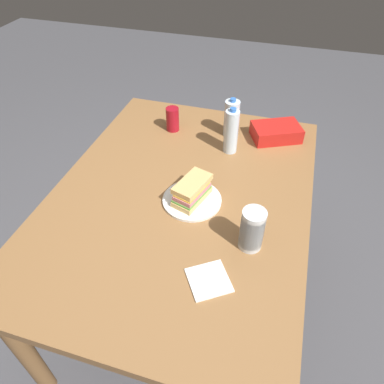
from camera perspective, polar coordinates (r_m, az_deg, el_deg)
ground_plane at (r=2.06m, az=-1.36°, el=-15.85°), size 8.00×8.00×0.00m
dining_table at (r=1.54m, az=-1.75°, el=-2.73°), size 1.43×1.05×0.76m
paper_plate at (r=1.44m, az=0.00°, el=-1.30°), size 0.24×0.24×0.01m
sandwich at (r=1.41m, az=0.02°, el=0.20°), size 0.20×0.14×0.08m
soda_can_red at (r=1.84m, az=-3.15°, el=11.64°), size 0.07×0.07×0.12m
chip_bag at (r=1.83m, az=13.39°, el=9.38°), size 0.24×0.27×0.07m
water_bottle_tall at (r=1.66m, az=6.33°, el=9.66°), size 0.07×0.07×0.23m
plastic_cup_stack at (r=1.24m, az=9.65°, el=-5.98°), size 0.08×0.08×0.17m
water_bottle_spare at (r=1.79m, az=6.37°, el=11.71°), size 0.07×0.07×0.20m
paper_napkin at (r=1.20m, az=2.72°, el=-13.99°), size 0.18×0.18×0.01m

